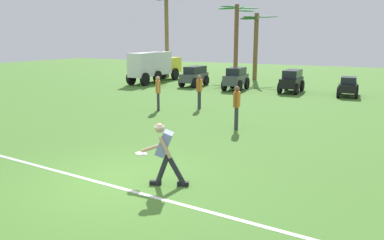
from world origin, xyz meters
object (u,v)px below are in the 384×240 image
(parked_car_slot_a, at_px, (194,76))
(palm_tree_far_left, at_px, (167,30))
(palm_tree_left_of_centre, at_px, (237,35))
(palm_tree_right_of_centre, at_px, (256,40))
(teammate_deep, at_px, (158,90))
(teammate_near_sideline, at_px, (237,104))
(parked_car_slot_b, at_px, (236,78))
(parked_car_slot_c, at_px, (292,80))
(frisbee_thrower, at_px, (165,151))
(frisbee_in_flight, at_px, (141,154))
(teammate_midfield, at_px, (199,89))
(parked_car_slot_d, at_px, (348,86))
(box_truck, at_px, (155,65))

(parked_car_slot_a, xyz_separation_m, palm_tree_far_left, (-4.74, 4.20, 3.12))
(palm_tree_left_of_centre, height_order, palm_tree_right_of_centre, palm_tree_left_of_centre)
(teammate_deep, relative_size, parked_car_slot_a, 0.64)
(teammate_deep, relative_size, palm_tree_right_of_centre, 0.31)
(palm_tree_right_of_centre, bearing_deg, teammate_near_sideline, -73.98)
(parked_car_slot_b, distance_m, parked_car_slot_c, 3.41)
(frisbee_thrower, relative_size, teammate_near_sideline, 0.91)
(frisbee_in_flight, height_order, parked_car_slot_b, parked_car_slot_b)
(palm_tree_far_left, height_order, palm_tree_left_of_centre, palm_tree_far_left)
(frisbee_thrower, height_order, teammate_midfield, teammate_midfield)
(parked_car_slot_c, bearing_deg, parked_car_slot_d, -2.33)
(palm_tree_far_left, bearing_deg, palm_tree_left_of_centre, 23.35)
(parked_car_slot_b, relative_size, parked_car_slot_d, 1.06)
(teammate_near_sideline, distance_m, teammate_midfield, 4.21)
(parked_car_slot_a, relative_size, palm_tree_left_of_centre, 0.42)
(teammate_near_sideline, xyz_separation_m, palm_tree_left_of_centre, (-6.50, 16.73, 2.54))
(parked_car_slot_d, bearing_deg, palm_tree_left_of_centre, 145.05)
(parked_car_slot_b, bearing_deg, palm_tree_left_of_centre, 111.29)
(teammate_deep, relative_size, parked_car_slot_d, 0.69)
(frisbee_thrower, xyz_separation_m, parked_car_slot_d, (2.25, 15.92, -0.23))
(frisbee_in_flight, bearing_deg, palm_tree_far_left, 119.94)
(frisbee_in_flight, distance_m, parked_car_slot_d, 16.21)
(box_truck, bearing_deg, palm_tree_right_of_centre, 37.90)
(parked_car_slot_d, xyz_separation_m, box_truck, (-13.46, 0.82, 0.67))
(teammate_midfield, height_order, palm_tree_right_of_centre, palm_tree_right_of_centre)
(frisbee_in_flight, bearing_deg, parked_car_slot_b, 103.41)
(frisbee_thrower, distance_m, teammate_near_sideline, 5.68)
(palm_tree_far_left, relative_size, palm_tree_left_of_centre, 1.13)
(teammate_midfield, xyz_separation_m, parked_car_slot_d, (5.72, 7.29, -0.38))
(box_truck, bearing_deg, parked_car_slot_d, -3.47)
(teammate_midfield, bearing_deg, parked_car_slot_a, 118.82)
(teammate_midfield, bearing_deg, frisbee_thrower, -68.11)
(parked_car_slot_b, relative_size, parked_car_slot_c, 0.99)
(parked_car_slot_b, bearing_deg, teammate_near_sideline, -68.81)
(teammate_deep, bearing_deg, teammate_near_sideline, -21.12)
(parked_car_slot_a, bearing_deg, teammate_deep, -73.24)
(teammate_deep, bearing_deg, parked_car_slot_a, 106.76)
(parked_car_slot_c, xyz_separation_m, palm_tree_left_of_centre, (-6.05, 6.33, 2.76))
(parked_car_slot_d, xyz_separation_m, palm_tree_far_left, (-14.46, 4.20, 3.27))
(frisbee_in_flight, height_order, palm_tree_left_of_centre, palm_tree_left_of_centre)
(parked_car_slot_d, bearing_deg, parked_car_slot_a, 180.00)
(frisbee_in_flight, height_order, parked_car_slot_a, parked_car_slot_a)
(parked_car_slot_a, relative_size, palm_tree_far_left, 0.37)
(frisbee_thrower, relative_size, palm_tree_left_of_centre, 0.24)
(palm_tree_right_of_centre, bearing_deg, palm_tree_far_left, -168.89)
(frisbee_thrower, height_order, parked_car_slot_a, frisbee_thrower)
(teammate_midfield, distance_m, parked_car_slot_a, 8.32)
(teammate_midfield, relative_size, parked_car_slot_c, 0.65)
(frisbee_thrower, bearing_deg, parked_car_slot_a, 115.16)
(frisbee_in_flight, relative_size, box_truck, 0.06)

